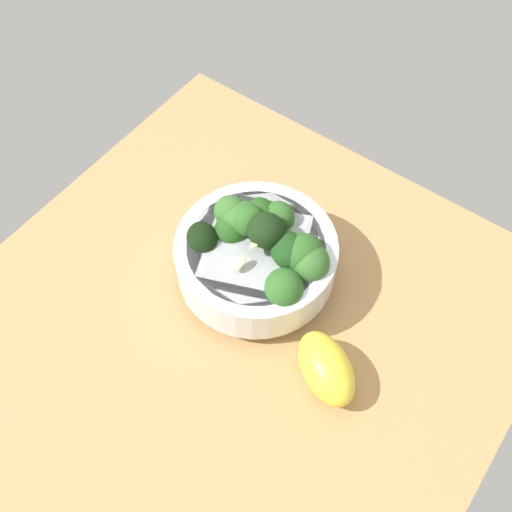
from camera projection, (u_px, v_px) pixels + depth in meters
ground_plane at (238, 327)px, 67.65cm from camera, size 56.25×56.25×3.13cm
bowl_of_broccoli at (259, 253)px, 65.70cm from camera, size 17.36×17.20×10.27cm
lemon_wedge at (325, 370)px, 60.74cm from camera, size 9.43×8.25×4.69cm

